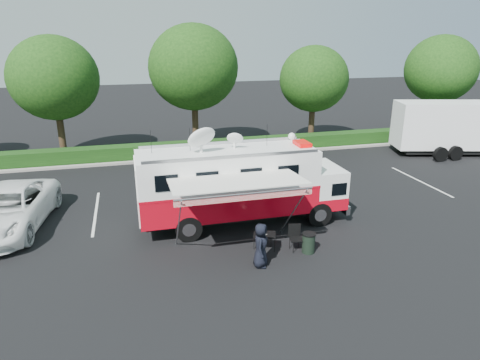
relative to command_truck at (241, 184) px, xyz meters
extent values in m
plane|color=black|center=(0.08, 0.00, -1.89)|extent=(120.00, 120.00, 0.00)
cube|color=#9E998E|center=(4.08, 11.00, -1.81)|extent=(60.00, 0.35, 0.15)
cube|color=black|center=(4.08, 11.90, -1.39)|extent=(60.00, 1.20, 1.00)
cylinder|color=black|center=(-8.92, 13.00, 0.31)|extent=(0.44, 0.44, 4.40)
ellipsoid|color=#14380F|center=(-8.92, 13.00, 3.57)|extent=(5.63, 5.63, 5.35)
cylinder|color=black|center=(0.08, 13.00, 0.51)|extent=(0.44, 0.44, 4.80)
ellipsoid|color=#14380F|center=(0.08, 13.00, 4.07)|extent=(6.14, 6.14, 5.84)
cylinder|color=black|center=(9.08, 13.00, 0.11)|extent=(0.44, 0.44, 4.00)
ellipsoid|color=#14380F|center=(9.08, 13.00, 3.07)|extent=(5.12, 5.12, 4.86)
cylinder|color=black|center=(20.08, 13.00, 0.31)|extent=(0.44, 0.44, 4.40)
ellipsoid|color=#14380F|center=(20.08, 13.00, 3.57)|extent=(5.63, 5.63, 5.35)
cube|color=silver|center=(-6.42, 3.00, -1.88)|extent=(0.12, 5.50, 0.01)
cube|color=silver|center=(-0.42, 3.00, -1.88)|extent=(0.12, 5.50, 0.01)
cube|color=silver|center=(5.58, 3.00, -1.88)|extent=(0.12, 5.50, 0.01)
cube|color=silver|center=(11.58, 3.00, -1.88)|extent=(0.12, 5.50, 0.01)
cube|color=black|center=(0.08, 0.00, -1.33)|extent=(8.61, 1.40, 0.30)
cylinder|color=black|center=(3.28, -1.10, -1.33)|extent=(1.10, 0.32, 1.10)
cylinder|color=black|center=(3.28, 1.10, -1.33)|extent=(1.10, 0.32, 1.10)
cylinder|color=black|center=(-2.52, -1.10, -1.33)|extent=(1.10, 0.32, 1.10)
cylinder|color=black|center=(-2.52, 1.10, -1.33)|extent=(1.10, 0.32, 1.10)
cube|color=silver|center=(4.63, 0.00, -1.28)|extent=(0.20, 2.50, 0.40)
cube|color=white|center=(3.88, 0.00, -0.33)|extent=(1.40, 2.50, 1.70)
cube|color=red|center=(3.88, 0.00, -0.93)|extent=(1.42, 2.52, 0.55)
cube|color=black|center=(4.53, 0.00, -0.03)|extent=(0.12, 2.20, 0.70)
cube|color=red|center=(-0.62, 0.00, -0.58)|extent=(7.61, 2.50, 1.20)
cube|color=red|center=(-0.62, 0.00, 0.02)|extent=(7.63, 2.52, 0.10)
cube|color=white|center=(-0.62, 0.00, 0.77)|extent=(7.61, 2.50, 1.40)
cube|color=white|center=(-0.62, 0.00, 1.51)|extent=(7.61, 2.50, 0.08)
cube|color=#CC0505|center=(2.78, 0.00, 1.65)|extent=(0.55, 0.95, 0.16)
sphere|color=white|center=(2.68, 1.00, 1.75)|extent=(0.34, 0.34, 0.34)
ellipsoid|color=white|center=(-1.72, -0.15, 2.22)|extent=(1.20, 1.20, 0.36)
ellipsoid|color=white|center=(-0.22, 0.20, 2.02)|extent=(0.70, 0.70, 0.20)
cylinder|color=black|center=(-3.72, 0.40, 2.02)|extent=(0.02, 0.02, 1.00)
cylinder|color=black|center=(-2.12, 0.40, 2.02)|extent=(0.02, 0.02, 1.00)
cylinder|color=black|center=(1.28, 0.40, 2.02)|extent=(0.02, 0.02, 1.00)
cube|color=white|center=(-0.82, -2.45, 1.02)|extent=(5.01, 2.40, 0.21)
cube|color=red|center=(-0.82, -3.63, 0.84)|extent=(5.01, 0.04, 0.28)
cylinder|color=#B2B2B7|center=(-0.82, -3.65, 0.96)|extent=(5.01, 0.07, 0.07)
cylinder|color=#B2B2B7|center=(-3.07, -2.53, -0.46)|extent=(0.05, 2.59, 2.89)
cylinder|color=#B2B2B7|center=(1.43, -2.53, -0.46)|extent=(0.05, 2.59, 2.89)
imported|color=white|center=(-9.94, 2.10, -1.89)|extent=(3.86, 6.89, 1.82)
imported|color=black|center=(-0.28, -3.80, -1.89)|extent=(0.81, 0.97, 1.69)
cube|color=black|center=(0.22, -2.71, -1.17)|extent=(1.02, 0.86, 0.04)
cylinder|color=black|center=(-0.14, -2.93, -1.53)|extent=(0.02, 0.02, 0.71)
cylinder|color=black|center=(-0.14, -2.48, -1.53)|extent=(0.02, 0.02, 0.71)
cylinder|color=black|center=(0.57, -2.93, -1.53)|extent=(0.02, 0.02, 0.71)
cylinder|color=black|center=(0.57, -2.48, -1.53)|extent=(0.02, 0.02, 0.71)
cube|color=silver|center=(0.17, -2.66, -1.15)|extent=(0.22, 0.30, 0.01)
cube|color=black|center=(1.44, -3.00, -1.39)|extent=(0.58, 0.58, 0.04)
cube|color=black|center=(1.44, -2.75, -1.12)|extent=(0.49, 0.15, 0.55)
cylinder|color=black|center=(1.24, -3.20, -1.64)|extent=(0.02, 0.02, 0.49)
cylinder|color=black|center=(1.24, -2.80, -1.64)|extent=(0.02, 0.02, 0.49)
cylinder|color=black|center=(1.64, -3.20, -1.64)|extent=(0.02, 0.02, 0.49)
cylinder|color=black|center=(1.64, -2.80, -1.64)|extent=(0.02, 0.02, 0.49)
cylinder|color=black|center=(1.84, -3.27, -1.50)|extent=(0.50, 0.50, 0.77)
cylinder|color=black|center=(1.84, -3.27, -1.10)|extent=(0.54, 0.54, 0.04)
cube|color=black|center=(19.42, 7.28, -1.54)|extent=(11.08, 4.90, 0.30)
cylinder|color=black|center=(15.46, 6.19, -1.39)|extent=(0.99, 0.30, 0.99)
cylinder|color=black|center=(15.46, 8.37, -1.39)|extent=(0.99, 0.30, 0.99)
cylinder|color=black|center=(16.65, 6.19, -1.39)|extent=(0.99, 0.30, 0.99)
cylinder|color=black|center=(16.65, 8.37, -1.39)|extent=(0.99, 0.30, 0.99)
camera|label=1|loc=(-4.56, -17.03, 6.20)|focal=32.00mm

